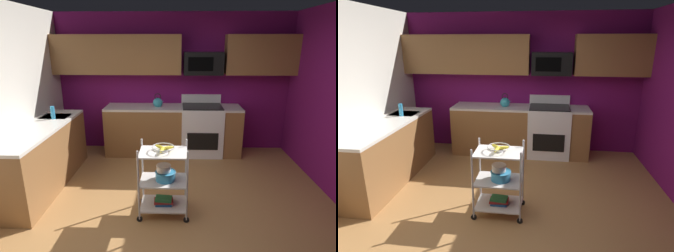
% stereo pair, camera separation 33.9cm
% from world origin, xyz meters
% --- Properties ---
extents(floor, '(4.40, 4.80, 0.04)m').
position_xyz_m(floor, '(0.00, 0.00, -0.02)').
color(floor, '#A87542').
rests_on(floor, ground).
extents(wall_back, '(4.52, 0.06, 2.60)m').
position_xyz_m(wall_back, '(0.00, 2.43, 1.30)').
color(wall_back, '#6B1156').
rests_on(wall_back, ground).
extents(counter_run, '(3.46, 2.66, 0.92)m').
position_xyz_m(counter_run, '(-0.86, 1.50, 0.46)').
color(counter_run, brown).
rests_on(counter_run, ground).
extents(oven_range, '(0.76, 0.65, 1.10)m').
position_xyz_m(oven_range, '(0.54, 2.10, 0.48)').
color(oven_range, white).
rests_on(oven_range, ground).
extents(upper_cabinets, '(4.40, 0.33, 0.70)m').
position_xyz_m(upper_cabinets, '(-0.12, 2.23, 1.85)').
color(upper_cabinets, brown).
extents(microwave, '(0.70, 0.39, 0.40)m').
position_xyz_m(microwave, '(0.54, 2.21, 1.70)').
color(microwave, black).
extents(rolling_cart, '(0.63, 0.42, 0.91)m').
position_xyz_m(rolling_cart, '(-0.09, 0.12, 0.45)').
color(rolling_cart, silver).
rests_on(rolling_cart, ground).
extents(fruit_bowl, '(0.27, 0.27, 0.07)m').
position_xyz_m(fruit_bowl, '(-0.09, 0.12, 0.88)').
color(fruit_bowl, silver).
rests_on(fruit_bowl, rolling_cart).
extents(mixing_bowl_large, '(0.25, 0.25, 0.11)m').
position_xyz_m(mixing_bowl_large, '(-0.07, 0.12, 0.52)').
color(mixing_bowl_large, '#338CBF').
rests_on(mixing_bowl_large, rolling_cart).
extents(mixing_bowl_small, '(0.18, 0.18, 0.08)m').
position_xyz_m(mixing_bowl_small, '(-0.09, 0.12, 0.62)').
color(mixing_bowl_small, silver).
rests_on(mixing_bowl_small, rolling_cart).
extents(book_stack, '(0.24, 0.18, 0.08)m').
position_xyz_m(book_stack, '(-0.09, 0.12, 0.17)').
color(book_stack, '#1E4C8C').
rests_on(book_stack, rolling_cart).
extents(kettle, '(0.21, 0.18, 0.26)m').
position_xyz_m(kettle, '(-0.29, 2.10, 1.00)').
color(kettle, teal).
rests_on(kettle, counter_run).
extents(dish_soap_bottle, '(0.06, 0.06, 0.20)m').
position_xyz_m(dish_soap_bottle, '(-1.86, 1.19, 1.02)').
color(dish_soap_bottle, '#2D8CBF').
rests_on(dish_soap_bottle, counter_run).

